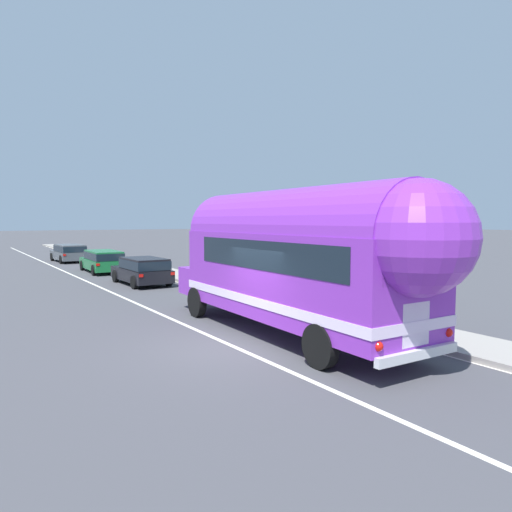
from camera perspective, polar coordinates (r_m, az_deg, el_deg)
ground_plane at (r=12.22m, az=-2.64°, el=-11.05°), size 300.00×300.00×0.00m
lane_markings at (r=23.70m, az=-13.81°, el=-3.61°), size 4.02×80.00×0.01m
sidewalk_slab at (r=23.14m, az=-4.78°, el=-3.51°), size 2.08×90.00×0.15m
painted_bus at (r=12.68m, az=5.43°, el=0.08°), size 2.82×11.03×4.12m
car_lead at (r=24.22m, az=-13.68°, el=-1.58°), size 1.96×4.37×1.37m
car_second at (r=30.56m, az=-18.21°, el=-0.43°), size 2.06×4.84×1.37m
car_third at (r=39.12m, az=-21.86°, el=0.48°), size 2.09×4.61×1.37m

